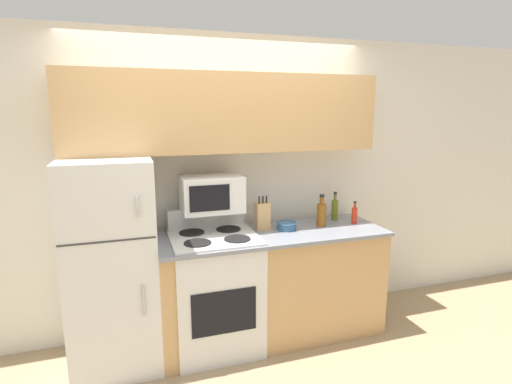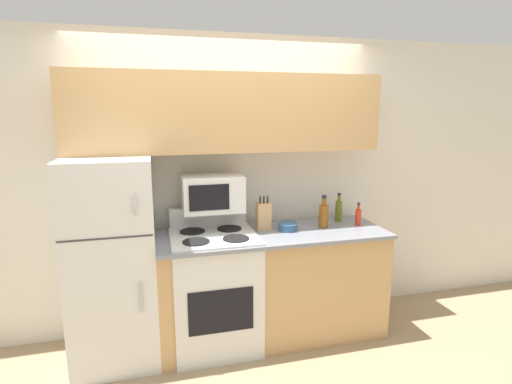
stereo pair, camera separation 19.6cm
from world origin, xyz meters
name	(u,v)px [view 2 (the right image)]	position (x,y,z in m)	size (l,w,h in m)	color
ground_plane	(244,361)	(0.00, 0.00, 0.00)	(12.00, 12.00, 0.00)	tan
wall_back	(226,185)	(0.00, 0.71, 1.27)	(8.00, 0.05, 2.55)	silver
lower_cabinets	(272,285)	(0.32, 0.31, 0.47)	(1.89, 0.66, 0.94)	tan
refrigerator	(113,261)	(-0.94, 0.34, 0.79)	(0.63, 0.70, 1.59)	silver
upper_cabinets	(229,113)	(0.00, 0.51, 1.90)	(2.52, 0.34, 0.62)	tan
stove	(215,289)	(-0.18, 0.30, 0.49)	(0.68, 0.64, 1.11)	silver
microwave	(213,193)	(-0.16, 0.44, 1.26)	(0.49, 0.32, 0.29)	silver
knife_block	(263,216)	(0.26, 0.40, 1.05)	(0.11, 0.10, 0.29)	tan
bowl	(288,226)	(0.45, 0.32, 0.97)	(0.17, 0.17, 0.06)	#335B84
bottle_olive_oil	(339,210)	(0.99, 0.47, 1.04)	(0.06, 0.06, 0.26)	#5B6619
bottle_whiskey	(324,215)	(0.77, 0.32, 1.05)	(0.08, 0.08, 0.28)	brown
bottle_hot_sauce	(358,216)	(1.10, 0.31, 1.01)	(0.05, 0.05, 0.20)	red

